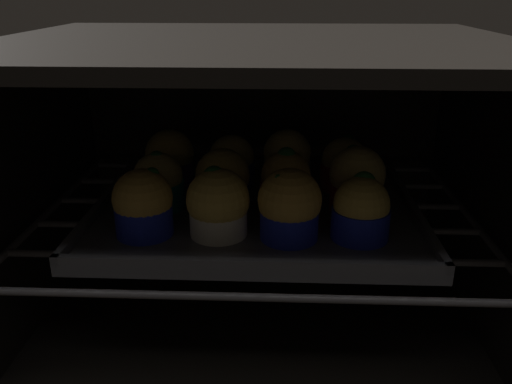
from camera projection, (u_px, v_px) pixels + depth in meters
The scene contains 15 objects.
oven_cavity at pixel (258, 179), 69.75cm from camera, with size 59.00×47.00×37.00cm.
oven_rack at pixel (256, 215), 67.05cm from camera, with size 54.80×42.00×0.80cm.
baking_tray at pixel (256, 211), 65.53cm from camera, with size 39.19×31.30×2.20cm.
muffin_row0_col0 at pixel (143, 205), 57.21cm from camera, with size 6.59×6.59×7.54cm.
muffin_row0_col1 at pixel (218, 205), 57.09cm from camera, with size 6.96×6.96×7.82cm.
muffin_row0_col2 at pixel (289, 207), 56.15cm from camera, with size 6.89×6.89×7.91cm.
muffin_row0_col3 at pixel (361, 210), 56.47cm from camera, with size 6.34×6.34×7.25cm.
muffin_row1_col0 at pixel (158, 183), 64.38cm from camera, with size 6.34×6.34×7.25cm.
muffin_row1_col1 at pixel (223, 181), 64.60cm from camera, with size 6.74×6.74×7.38cm.
muffin_row1_col2 at pixel (286, 182), 63.98cm from camera, with size 6.34×6.34×7.81cm.
muffin_row1_col3 at pixel (357, 181), 63.38cm from camera, with size 6.75×6.75×8.00cm.
muffin_row2_col0 at pixel (170, 159), 71.88cm from camera, with size 6.64×6.64×7.69cm.
muffin_row2_col1 at pixel (232, 163), 71.55cm from camera, with size 6.34×6.34×7.07cm.
muffin_row2_col2 at pixel (287, 159), 71.35cm from camera, with size 6.43×6.43×7.84cm.
muffin_row2_col3 at pixel (344, 166), 70.71cm from camera, with size 6.34×6.34×7.13cm.
Camera 1 is at (2.63, -39.24, 40.94)cm, focal length 36.83 mm.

